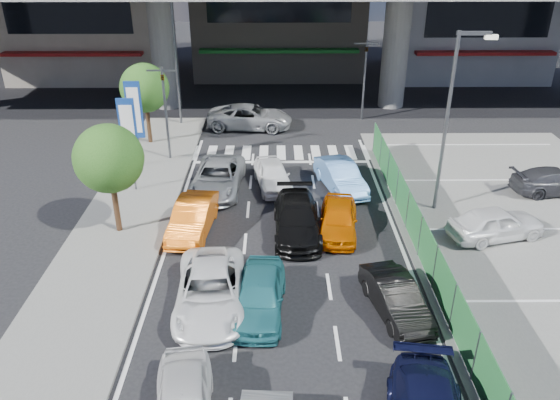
{
  "coord_description": "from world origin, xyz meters",
  "views": [
    {
      "loc": [
        -0.33,
        -16.24,
        11.79
      ],
      "look_at": [
        -0.15,
        3.68,
        1.67
      ],
      "focal_mm": 35.0,
      "sensor_mm": 36.0,
      "label": 1
    }
  ],
  "objects_px": {
    "traffic_light_right": "(366,60)",
    "parked_sedan_white": "(496,223)",
    "parked_sedan_dgrey": "(555,181)",
    "sedan_white_mid_left": "(210,291)",
    "taxi_orange_left": "(193,217)",
    "signboard_far": "(135,113)",
    "street_lamp_left": "(178,51)",
    "sedan_black_mid": "(297,219)",
    "tree_far": "(145,88)",
    "hatch_black_mid_right": "(396,298)",
    "signboard_near": "(129,132)",
    "taxi_orange_right": "(338,219)",
    "taxi_teal_mid": "(260,295)",
    "wagon_silver_front_left": "(218,177)",
    "traffic_cone": "(426,234)",
    "crossing_wagon_silver": "(250,117)",
    "street_lamp_right": "(452,109)",
    "tree_near": "(109,159)",
    "traffic_light_left": "(164,91)",
    "kei_truck_front_right": "(341,176)",
    "sedan_white_front_mid": "(273,175)"
  },
  "relations": [
    {
      "from": "traffic_light_right",
      "to": "parked_sedan_white",
      "type": "xyz_separation_m",
      "value": [
        3.28,
        -15.69,
        -3.19
      ]
    },
    {
      "from": "traffic_light_right",
      "to": "parked_sedan_dgrey",
      "type": "xyz_separation_m",
      "value": [
        7.71,
        -11.44,
        -3.26
      ]
    },
    {
      "from": "sedan_white_mid_left",
      "to": "taxi_orange_left",
      "type": "height_order",
      "value": "same"
    },
    {
      "from": "signboard_far",
      "to": "street_lamp_left",
      "type": "bearing_deg",
      "value": 79.69
    },
    {
      "from": "signboard_far",
      "to": "sedan_black_mid",
      "type": "distance_m",
      "value": 11.1
    },
    {
      "from": "tree_far",
      "to": "hatch_black_mid_right",
      "type": "relative_size",
      "value": 1.29
    },
    {
      "from": "tree_far",
      "to": "parked_sedan_dgrey",
      "type": "relative_size",
      "value": 1.14
    },
    {
      "from": "signboard_near",
      "to": "taxi_orange_right",
      "type": "distance_m",
      "value": 10.63
    },
    {
      "from": "taxi_teal_mid",
      "to": "taxi_orange_left",
      "type": "xyz_separation_m",
      "value": [
        -2.96,
        5.41,
        0.0
      ]
    },
    {
      "from": "sedan_white_mid_left",
      "to": "sedan_black_mid",
      "type": "relative_size",
      "value": 1.04
    },
    {
      "from": "traffic_light_right",
      "to": "hatch_black_mid_right",
      "type": "relative_size",
      "value": 1.4
    },
    {
      "from": "wagon_silver_front_left",
      "to": "street_lamp_left",
      "type": "bearing_deg",
      "value": 111.36
    },
    {
      "from": "sedan_white_mid_left",
      "to": "traffic_cone",
      "type": "distance_m",
      "value": 9.43
    },
    {
      "from": "crossing_wagon_silver",
      "to": "parked_sedan_white",
      "type": "height_order",
      "value": "crossing_wagon_silver"
    },
    {
      "from": "hatch_black_mid_right",
      "to": "taxi_orange_left",
      "type": "distance_m",
      "value": 9.32
    },
    {
      "from": "traffic_light_right",
      "to": "hatch_black_mid_right",
      "type": "height_order",
      "value": "traffic_light_right"
    },
    {
      "from": "taxi_orange_right",
      "to": "tree_far",
      "type": "bearing_deg",
      "value": 141.01
    },
    {
      "from": "street_lamp_right",
      "to": "tree_near",
      "type": "xyz_separation_m",
      "value": [
        -14.17,
        -2.0,
        -1.38
      ]
    },
    {
      "from": "traffic_light_right",
      "to": "parked_sedan_white",
      "type": "height_order",
      "value": "traffic_light_right"
    },
    {
      "from": "traffic_light_left",
      "to": "tree_far",
      "type": "distance_m",
      "value": 3.02
    },
    {
      "from": "tree_near",
      "to": "kei_truck_front_right",
      "type": "distance_m",
      "value": 11.05
    },
    {
      "from": "taxi_teal_mid",
      "to": "hatch_black_mid_right",
      "type": "height_order",
      "value": "taxi_teal_mid"
    },
    {
      "from": "sedan_black_mid",
      "to": "sedan_white_front_mid",
      "type": "height_order",
      "value": "sedan_black_mid"
    },
    {
      "from": "traffic_light_right",
      "to": "sedan_white_front_mid",
      "type": "bearing_deg",
      "value": -119.45
    },
    {
      "from": "taxi_teal_mid",
      "to": "crossing_wagon_silver",
      "type": "relative_size",
      "value": 0.76
    },
    {
      "from": "hatch_black_mid_right",
      "to": "parked_sedan_dgrey",
      "type": "xyz_separation_m",
      "value": [
        9.53,
        9.05,
        0.06
      ]
    },
    {
      "from": "signboard_near",
      "to": "taxi_teal_mid",
      "type": "relative_size",
      "value": 1.16
    },
    {
      "from": "taxi_orange_right",
      "to": "taxi_orange_left",
      "type": "bearing_deg",
      "value": -173.81
    },
    {
      "from": "sedan_white_front_mid",
      "to": "parked_sedan_dgrey",
      "type": "xyz_separation_m",
      "value": [
        13.68,
        -0.88,
        0.02
      ]
    },
    {
      "from": "tree_far",
      "to": "crossing_wagon_silver",
      "type": "relative_size",
      "value": 0.9
    },
    {
      "from": "signboard_near",
      "to": "sedan_white_front_mid",
      "type": "relative_size",
      "value": 1.22
    },
    {
      "from": "signboard_near",
      "to": "parked_sedan_white",
      "type": "height_order",
      "value": "signboard_near"
    },
    {
      "from": "tree_far",
      "to": "parked_sedan_dgrey",
      "type": "xyz_separation_m",
      "value": [
        21.01,
        -6.94,
        -2.71
      ]
    },
    {
      "from": "taxi_orange_right",
      "to": "sedan_white_mid_left",
      "type": "bearing_deg",
      "value": -126.61
    },
    {
      "from": "taxi_teal_mid",
      "to": "taxi_orange_right",
      "type": "relative_size",
      "value": 1.04
    },
    {
      "from": "kei_truck_front_right",
      "to": "parked_sedan_white",
      "type": "relative_size",
      "value": 1.04
    },
    {
      "from": "street_lamp_right",
      "to": "tree_far",
      "type": "distance_m",
      "value": 17.27
    },
    {
      "from": "tree_near",
      "to": "traffic_cone",
      "type": "relative_size",
      "value": 6.89
    },
    {
      "from": "tree_far",
      "to": "sedan_black_mid",
      "type": "relative_size",
      "value": 1.01
    },
    {
      "from": "taxi_orange_right",
      "to": "traffic_cone",
      "type": "relative_size",
      "value": 5.61
    },
    {
      "from": "signboard_far",
      "to": "taxi_orange_right",
      "type": "xyz_separation_m",
      "value": [
        9.91,
        -7.1,
        -2.4
      ]
    },
    {
      "from": "street_lamp_right",
      "to": "taxi_orange_right",
      "type": "bearing_deg",
      "value": -156.6
    },
    {
      "from": "sedan_white_mid_left",
      "to": "kei_truck_front_right",
      "type": "height_order",
      "value": "same"
    },
    {
      "from": "signboard_near",
      "to": "kei_truck_front_right",
      "type": "height_order",
      "value": "signboard_near"
    },
    {
      "from": "signboard_far",
      "to": "parked_sedan_white",
      "type": "distance_m",
      "value": 18.24
    },
    {
      "from": "traffic_light_right",
      "to": "sedan_white_front_mid",
      "type": "xyz_separation_m",
      "value": [
        -5.96,
        -10.56,
        -3.28
      ]
    },
    {
      "from": "traffic_light_left",
      "to": "parked_sedan_dgrey",
      "type": "height_order",
      "value": "traffic_light_left"
    },
    {
      "from": "parked_sedan_white",
      "to": "parked_sedan_dgrey",
      "type": "height_order",
      "value": "parked_sedan_white"
    },
    {
      "from": "street_lamp_right",
      "to": "traffic_cone",
      "type": "height_order",
      "value": "street_lamp_right"
    },
    {
      "from": "taxi_teal_mid",
      "to": "traffic_light_right",
      "type": "bearing_deg",
      "value": 76.63
    }
  ]
}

